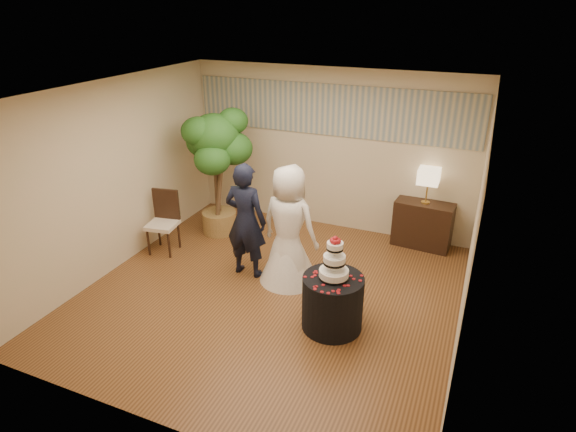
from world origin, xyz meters
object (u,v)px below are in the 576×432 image
at_px(table_lamp, 428,186).
at_px(side_chair, 162,223).
at_px(wedding_cake, 335,257).
at_px(ficus_tree, 216,172).
at_px(bride, 289,225).
at_px(console, 423,224).
at_px(groom, 246,221).
at_px(cake_table, 332,303).

relative_size(table_lamp, side_chair, 0.57).
relative_size(wedding_cake, ficus_tree, 0.25).
relative_size(bride, side_chair, 1.73).
xyz_separation_m(console, ficus_tree, (-3.38, -0.85, 0.72)).
bearing_deg(groom, ficus_tree, -43.46).
height_order(console, table_lamp, table_lamp).
bearing_deg(console, side_chair, -149.87).
distance_m(wedding_cake, table_lamp, 2.76).
distance_m(groom, bride, 0.65).
distance_m(cake_table, wedding_cake, 0.64).
bearing_deg(ficus_tree, console, 14.06).
distance_m(groom, ficus_tree, 1.56).
bearing_deg(cake_table, bride, 138.45).
relative_size(wedding_cake, side_chair, 0.56).
xyz_separation_m(wedding_cake, console, (0.69, 2.67, -0.61)).
xyz_separation_m(cake_table, side_chair, (-3.15, 0.84, 0.15)).
height_order(bride, cake_table, bride).
height_order(groom, side_chair, groom).
bearing_deg(ficus_tree, side_chair, -114.86).
distance_m(table_lamp, ficus_tree, 3.48).
xyz_separation_m(groom, bride, (0.64, 0.08, 0.01)).
bearing_deg(wedding_cake, ficus_tree, 145.77).
bearing_deg(ficus_tree, bride, -29.70).
bearing_deg(groom, console, -139.10).
distance_m(console, ficus_tree, 3.56).
bearing_deg(groom, wedding_cake, 155.20).
xyz_separation_m(groom, console, (2.27, 1.92, -0.48)).
distance_m(cake_table, side_chair, 3.26).
xyz_separation_m(cake_table, ficus_tree, (-2.69, 1.83, 0.76)).
height_order(cake_table, wedding_cake, wedding_cake).
xyz_separation_m(table_lamp, side_chair, (-3.84, -1.84, -0.56)).
relative_size(groom, table_lamp, 3.00).
bearing_deg(bride, side_chair, 7.82).
distance_m(ficus_tree, side_chair, 1.25).
xyz_separation_m(table_lamp, ficus_tree, (-3.38, -0.85, 0.05)).
height_order(wedding_cake, table_lamp, table_lamp).
bearing_deg(bride, table_lamp, -123.42).
xyz_separation_m(ficus_tree, side_chair, (-0.46, -0.99, -0.60)).
bearing_deg(cake_table, ficus_tree, 145.77).
bearing_deg(wedding_cake, console, 75.47).
bearing_deg(cake_table, console, 75.47).
height_order(ficus_tree, side_chair, ficus_tree).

